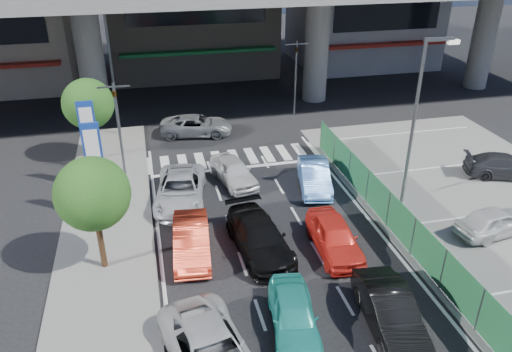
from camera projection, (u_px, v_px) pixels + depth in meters
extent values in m
plane|color=black|center=(303.00, 308.00, 17.89)|extent=(120.00, 120.00, 0.00)
cube|color=slate|center=(105.00, 267.00, 19.90)|extent=(4.00, 30.00, 0.12)
cylinder|color=slate|center=(91.00, 60.00, 33.45)|extent=(1.80, 1.80, 8.00)
cylinder|color=slate|center=(316.00, 47.00, 36.70)|extent=(1.80, 1.80, 8.00)
cylinder|color=slate|center=(484.00, 38.00, 39.54)|extent=(1.80, 1.80, 8.00)
cube|color=#156D31|center=(199.00, 51.00, 40.73)|extent=(12.60, 1.60, 0.25)
cube|color=maroon|center=(384.00, 44.00, 43.11)|extent=(10.80, 1.60, 0.25)
cylinder|color=#595B60|center=(119.00, 132.00, 25.81)|extent=(0.14, 0.14, 5.20)
cube|color=#595B60|center=(113.00, 87.00, 24.71)|extent=(1.60, 0.08, 0.08)
imported|color=black|center=(114.00, 93.00, 24.85)|extent=(0.26, 1.24, 0.50)
cylinder|color=#595B60|center=(295.00, 79.00, 34.24)|extent=(0.14, 0.14, 5.20)
cube|color=#595B60|center=(297.00, 44.00, 33.14)|extent=(1.60, 0.08, 0.08)
imported|color=black|center=(297.00, 49.00, 33.27)|extent=(0.26, 1.24, 0.50)
cylinder|color=#595B60|center=(413.00, 127.00, 22.66)|extent=(0.16, 0.16, 8.00)
cube|color=#595B60|center=(439.00, 39.00, 20.99)|extent=(1.40, 0.15, 0.15)
cube|color=silver|center=(453.00, 42.00, 21.20)|extent=(0.50, 0.22, 0.18)
cylinder|color=#595B60|center=(112.00, 74.00, 30.30)|extent=(0.16, 0.16, 8.00)
cube|color=#595B60|center=(114.00, 7.00, 28.62)|extent=(1.40, 0.15, 0.15)
cube|color=silver|center=(127.00, 9.00, 28.84)|extent=(0.50, 0.22, 0.18)
cylinder|color=#595B60|center=(100.00, 196.00, 22.84)|extent=(0.10, 0.10, 2.20)
cube|color=navy|center=(94.00, 155.00, 21.87)|extent=(0.80, 0.12, 3.00)
cube|color=white|center=(93.00, 155.00, 21.81)|extent=(0.60, 0.02, 2.40)
cylinder|color=#595B60|center=(95.00, 169.00, 25.35)|extent=(0.10, 0.10, 2.20)
cube|color=navy|center=(88.00, 130.00, 24.39)|extent=(0.80, 0.12, 3.00)
cube|color=white|center=(88.00, 131.00, 24.33)|extent=(0.60, 0.02, 2.40)
cylinder|color=#382314|center=(101.00, 243.00, 19.38)|extent=(0.24, 0.24, 2.40)
sphere|color=#174413|center=(93.00, 194.00, 18.36)|extent=(2.80, 2.80, 2.80)
cylinder|color=#382314|center=(94.00, 141.00, 28.29)|extent=(0.24, 0.24, 2.40)
sphere|color=#174413|center=(88.00, 104.00, 27.28)|extent=(2.80, 2.80, 2.80)
imported|color=teal|center=(294.00, 314.00, 16.69)|extent=(2.06, 3.94, 1.28)
imported|color=black|center=(390.00, 312.00, 16.72)|extent=(1.90, 4.32, 1.38)
imported|color=red|center=(191.00, 240.00, 20.46)|extent=(1.80, 4.23, 1.36)
imported|color=black|center=(259.00, 237.00, 20.63)|extent=(2.41, 4.93, 1.38)
imported|color=red|center=(334.00, 237.00, 20.66)|extent=(1.78, 4.11, 1.38)
imported|color=#B7B9BE|center=(180.00, 190.00, 24.22)|extent=(3.07, 5.27, 1.38)
imported|color=silver|center=(234.00, 171.00, 26.10)|extent=(2.33, 4.07, 1.30)
imported|color=#4B7DC7|center=(314.00, 176.00, 25.56)|extent=(2.24, 4.28, 1.34)
imported|color=gray|center=(196.00, 125.00, 31.93)|extent=(4.83, 2.82, 1.26)
imported|color=silver|center=(496.00, 221.00, 21.71)|extent=(3.87, 2.01, 1.26)
imported|color=#2B2C30|center=(505.00, 166.00, 26.61)|extent=(4.54, 3.04, 1.22)
cone|color=red|center=(395.00, 210.00, 23.13)|extent=(0.36, 0.36, 0.64)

